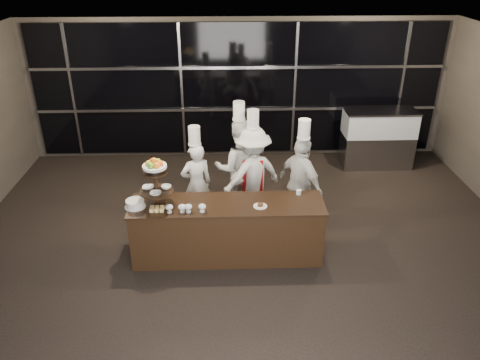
{
  "coord_description": "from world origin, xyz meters",
  "views": [
    {
      "loc": [
        -0.3,
        -4.81,
        4.3
      ],
      "look_at": [
        -0.09,
        1.4,
        1.15
      ],
      "focal_mm": 35.0,
      "sensor_mm": 36.0,
      "label": 1
    }
  ],
  "objects_px": {
    "display_stand": "(156,179)",
    "display_case": "(378,135)",
    "layer_cake": "(135,204)",
    "chef_c": "(252,174)",
    "chef_a": "(197,182)",
    "buffet_counter": "(227,230)",
    "chef_d": "(301,184)",
    "chef_b": "(239,167)"
  },
  "relations": [
    {
      "from": "chef_d",
      "to": "chef_b",
      "type": "bearing_deg",
      "value": 151.68
    },
    {
      "from": "display_stand",
      "to": "display_case",
      "type": "relative_size",
      "value": 0.5
    },
    {
      "from": "display_stand",
      "to": "chef_c",
      "type": "distance_m",
      "value": 1.88
    },
    {
      "from": "display_case",
      "to": "chef_c",
      "type": "height_order",
      "value": "chef_c"
    },
    {
      "from": "chef_a",
      "to": "display_case",
      "type": "bearing_deg",
      "value": 30.53
    },
    {
      "from": "buffet_counter",
      "to": "display_stand",
      "type": "distance_m",
      "value": 1.33
    },
    {
      "from": "layer_cake",
      "to": "display_stand",
      "type": "bearing_deg",
      "value": 8.91
    },
    {
      "from": "display_stand",
      "to": "chef_b",
      "type": "relative_size",
      "value": 0.36
    },
    {
      "from": "layer_cake",
      "to": "chef_b",
      "type": "height_order",
      "value": "chef_b"
    },
    {
      "from": "buffet_counter",
      "to": "chef_a",
      "type": "relative_size",
      "value": 1.63
    },
    {
      "from": "display_case",
      "to": "chef_d",
      "type": "xyz_separation_m",
      "value": [
        -2.02,
        -2.44,
        0.14
      ]
    },
    {
      "from": "display_stand",
      "to": "chef_a",
      "type": "relative_size",
      "value": 0.43
    },
    {
      "from": "buffet_counter",
      "to": "display_case",
      "type": "height_order",
      "value": "display_case"
    },
    {
      "from": "display_stand",
      "to": "display_case",
      "type": "distance_m",
      "value": 5.33
    },
    {
      "from": "buffet_counter",
      "to": "layer_cake",
      "type": "distance_m",
      "value": 1.41
    },
    {
      "from": "display_stand",
      "to": "chef_d",
      "type": "height_order",
      "value": "chef_d"
    },
    {
      "from": "buffet_counter",
      "to": "display_case",
      "type": "xyz_separation_m",
      "value": [
        3.21,
        3.2,
        0.22
      ]
    },
    {
      "from": "display_case",
      "to": "chef_a",
      "type": "height_order",
      "value": "chef_a"
    },
    {
      "from": "display_stand",
      "to": "buffet_counter",
      "type": "bearing_deg",
      "value": 0.01
    },
    {
      "from": "chef_c",
      "to": "chef_d",
      "type": "bearing_deg",
      "value": -24.28
    },
    {
      "from": "chef_a",
      "to": "chef_b",
      "type": "xyz_separation_m",
      "value": [
        0.72,
        0.28,
        0.13
      ]
    },
    {
      "from": "chef_a",
      "to": "chef_c",
      "type": "height_order",
      "value": "chef_c"
    },
    {
      "from": "display_stand",
      "to": "display_case",
      "type": "bearing_deg",
      "value": 37.23
    },
    {
      "from": "display_case",
      "to": "layer_cake",
      "type": "bearing_deg",
      "value": -144.34
    },
    {
      "from": "display_case",
      "to": "chef_b",
      "type": "bearing_deg",
      "value": -147.54
    },
    {
      "from": "chef_a",
      "to": "display_stand",
      "type": "bearing_deg",
      "value": -116.35
    },
    {
      "from": "chef_a",
      "to": "chef_b",
      "type": "height_order",
      "value": "chef_b"
    },
    {
      "from": "chef_a",
      "to": "chef_b",
      "type": "bearing_deg",
      "value": 21.57
    },
    {
      "from": "buffet_counter",
      "to": "chef_d",
      "type": "height_order",
      "value": "chef_d"
    },
    {
      "from": "buffet_counter",
      "to": "chef_d",
      "type": "relative_size",
      "value": 1.48
    },
    {
      "from": "display_stand",
      "to": "chef_a",
      "type": "bearing_deg",
      "value": 63.65
    },
    {
      "from": "chef_b",
      "to": "chef_a",
      "type": "bearing_deg",
      "value": -158.43
    },
    {
      "from": "display_stand",
      "to": "chef_c",
      "type": "relative_size",
      "value": 0.38
    },
    {
      "from": "buffet_counter",
      "to": "chef_c",
      "type": "relative_size",
      "value": 1.44
    },
    {
      "from": "layer_cake",
      "to": "chef_d",
      "type": "bearing_deg",
      "value": 17.97
    },
    {
      "from": "chef_a",
      "to": "chef_d",
      "type": "height_order",
      "value": "chef_d"
    },
    {
      "from": "display_stand",
      "to": "display_case",
      "type": "height_order",
      "value": "display_stand"
    },
    {
      "from": "display_stand",
      "to": "chef_b",
      "type": "bearing_deg",
      "value": 46.78
    },
    {
      "from": "display_stand",
      "to": "chef_a",
      "type": "xyz_separation_m",
      "value": [
        0.5,
        1.01,
        -0.58
      ]
    },
    {
      "from": "display_case",
      "to": "chef_a",
      "type": "bearing_deg",
      "value": -149.47
    },
    {
      "from": "buffet_counter",
      "to": "chef_c",
      "type": "distance_m",
      "value": 1.25
    },
    {
      "from": "chef_d",
      "to": "display_case",
      "type": "bearing_deg",
      "value": 50.39
    }
  ]
}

